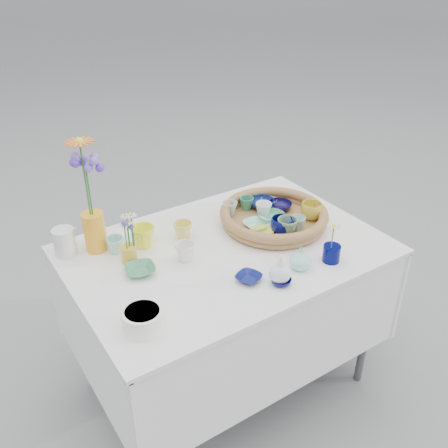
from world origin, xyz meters
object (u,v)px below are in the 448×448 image
display_table (226,381)px  wicker_tray (274,217)px  tall_vase_yellow (95,232)px  bud_vase_seafoam (301,258)px

display_table → wicker_tray: (0.28, 0.05, 0.80)m
display_table → wicker_tray: size_ratio=2.66×
wicker_tray → tall_vase_yellow: 0.76m
wicker_tray → bud_vase_seafoam: 0.34m
display_table → tall_vase_yellow: tall_vase_yellow is taller
display_table → wicker_tray: wicker_tray is taller
display_table → tall_vase_yellow: 1.00m
tall_vase_yellow → wicker_tray: bearing=-17.9°
display_table → bud_vase_seafoam: bearing=-59.8°
display_table → tall_vase_yellow: bearing=147.4°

